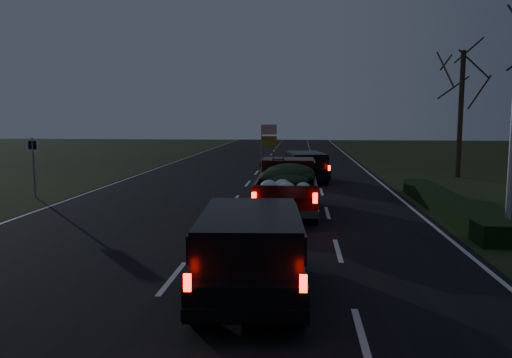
# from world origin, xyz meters

# --- Properties ---
(ground) EXTENTS (120.00, 120.00, 0.00)m
(ground) POSITION_xyz_m (0.00, 0.00, 0.00)
(ground) COLOR black
(ground) RESTS_ON ground
(road_asphalt) EXTENTS (14.00, 120.00, 0.02)m
(road_asphalt) POSITION_xyz_m (0.00, 0.00, 0.01)
(road_asphalt) COLOR black
(road_asphalt) RESTS_ON ground
(hedge_row) EXTENTS (1.00, 10.00, 0.60)m
(hedge_row) POSITION_xyz_m (7.80, 3.00, 0.30)
(hedge_row) COLOR black
(hedge_row) RESTS_ON ground
(route_sign) EXTENTS (0.55, 0.08, 2.50)m
(route_sign) POSITION_xyz_m (-8.50, 5.00, 1.66)
(route_sign) COLOR gray
(route_sign) RESTS_ON ground
(bare_tree_far) EXTENTS (3.60, 3.60, 7.00)m
(bare_tree_far) POSITION_xyz_m (11.50, 14.00, 5.23)
(bare_tree_far) COLOR black
(bare_tree_far) RESTS_ON ground
(pickup_truck) EXTENTS (2.04, 5.28, 2.77)m
(pickup_truck) POSITION_xyz_m (2.18, 2.60, 1.04)
(pickup_truck) COLOR #310608
(pickup_truck) RESTS_ON ground
(lead_suv) EXTENTS (2.49, 4.55, 1.24)m
(lead_suv) POSITION_xyz_m (2.91, 11.30, 0.94)
(lead_suv) COLOR black
(lead_suv) RESTS_ON ground
(rear_suv) EXTENTS (2.30, 4.64, 1.30)m
(rear_suv) POSITION_xyz_m (1.71, -5.77, 0.98)
(rear_suv) COLOR black
(rear_suv) RESTS_ON ground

